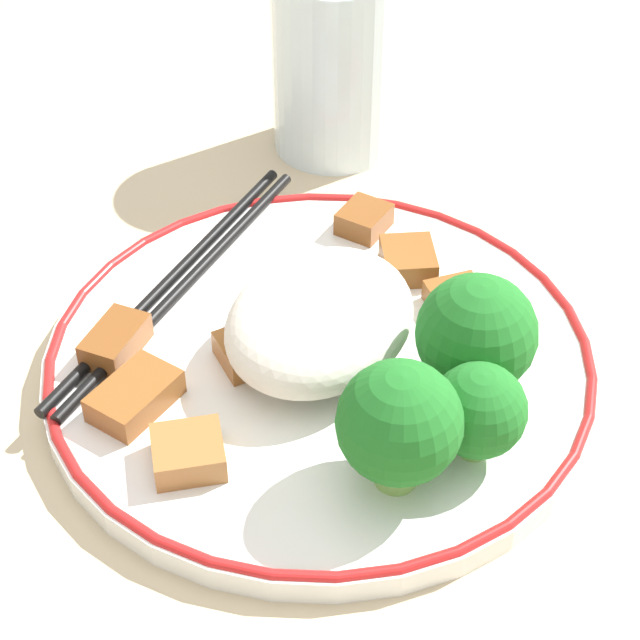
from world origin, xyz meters
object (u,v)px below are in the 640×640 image
plate (320,359)px  broccoli_back_right (476,334)px  broccoli_back_left (399,424)px  broccoli_back_center (478,411)px  chopsticks (179,281)px  drinking_glass (334,63)px

plate → broccoli_back_right: broccoli_back_right is taller
broccoli_back_left → broccoli_back_center: size_ratio=1.32×
broccoli_back_center → broccoli_back_right: bearing=26.7°
plate → chopsticks: bearing=86.3°
broccoli_back_left → chopsticks: (0.06, 0.15, -0.03)m
broccoli_back_center → broccoli_back_left: bearing=145.3°
broccoli_back_center → drinking_glass: drinking_glass is taller
chopsticks → drinking_glass: drinking_glass is taller
plate → broccoli_back_right: (0.02, -0.07, 0.04)m
plate → chopsticks: 0.09m
broccoli_back_right → drinking_glass: bearing=45.9°
chopsticks → plate: bearing=-93.7°
chopsticks → drinking_glass: (0.17, 0.01, 0.04)m
broccoli_back_right → broccoli_back_center: bearing=-153.3°
broccoli_back_center → drinking_glass: 0.27m
plate → broccoli_back_left: (-0.05, -0.07, 0.04)m
broccoli_back_left → drinking_glass: bearing=35.6°
broccoli_back_left → chopsticks: bearing=69.9°
broccoli_back_left → plate: bearing=52.9°
chopsticks → drinking_glass: 0.18m
plate → broccoli_back_left: bearing=-127.1°
plate → drinking_glass: bearing=28.5°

